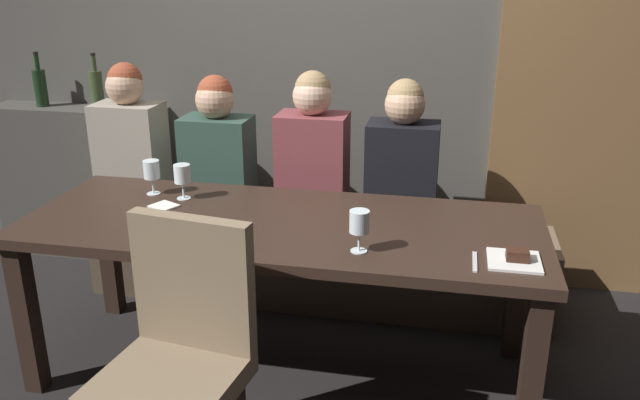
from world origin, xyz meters
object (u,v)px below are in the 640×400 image
object	(u,v)px
wine_glass_end_left	(182,176)
wine_glass_far_left	(359,224)
chair_near_side	(180,345)
diner_redhead	(130,142)
diner_far_end	(313,154)
dining_table	(281,240)
fork_on_table	(475,262)
dessert_plate	(515,259)
diner_near_end	(402,161)
wine_glass_near_right	(152,170)
diner_bearded	(218,153)
banquette_bench	(315,261)
wine_bottle_dark_red	(40,86)
wine_bottle_pale_label	(97,88)

from	to	relation	value
wine_glass_end_left	wine_glass_far_left	bearing A→B (deg)	-25.59
chair_near_side	diner_redhead	size ratio (longest dim) A/B	1.19
diner_far_end	wine_glass_far_left	xyz separation A→B (m)	(0.38, -0.95, 0.02)
diner_far_end	chair_near_side	bearing A→B (deg)	-95.91
diner_far_end	dining_table	bearing A→B (deg)	-88.78
fork_on_table	diner_far_end	bearing A→B (deg)	130.69
dessert_plate	fork_on_table	size ratio (longest dim) A/B	1.12
diner_redhead	diner_near_end	distance (m)	1.49
diner_near_end	diner_far_end	bearing A→B (deg)	-179.18
chair_near_side	diner_far_end	world-z (taller)	diner_far_end
diner_near_end	dessert_plate	distance (m)	1.06
dining_table	wine_glass_near_right	distance (m)	0.74
diner_bearded	wine_glass_far_left	size ratio (longest dim) A/B	4.77
banquette_bench	wine_bottle_dark_red	distance (m)	1.99
dining_table	diner_far_end	world-z (taller)	diner_far_end
wine_bottle_dark_red	diner_bearded	bearing A→B (deg)	-15.94
chair_near_side	dessert_plate	size ratio (longest dim) A/B	5.16
wine_bottle_dark_red	dessert_plate	world-z (taller)	wine_bottle_dark_red
wine_glass_near_right	fork_on_table	xyz separation A→B (m)	(1.48, -0.47, -0.11)
chair_near_side	fork_on_table	xyz separation A→B (m)	(0.96, 0.47, 0.18)
chair_near_side	wine_glass_near_right	size ratio (longest dim) A/B	5.98
diner_near_end	wine_glass_near_right	xyz separation A→B (m)	(-1.13, -0.50, 0.03)
banquette_bench	wine_glass_end_left	size ratio (longest dim) A/B	15.24
wine_glass_near_right	wine_glass_end_left	world-z (taller)	same
diner_bearded	fork_on_table	xyz separation A→B (m)	(1.32, -0.93, -0.08)
diner_redhead	wine_bottle_dark_red	size ratio (longest dim) A/B	2.53
diner_near_end	dessert_plate	size ratio (longest dim) A/B	4.15
diner_far_end	wine_bottle_dark_red	xyz separation A→B (m)	(-1.75, 0.32, 0.23)
diner_redhead	dessert_plate	size ratio (longest dim) A/B	4.35
banquette_bench	chair_near_side	size ratio (longest dim) A/B	2.55
dining_table	wine_glass_near_right	world-z (taller)	wine_glass_near_right
banquette_bench	diner_bearded	distance (m)	0.79
chair_near_side	wine_bottle_pale_label	bearing A→B (deg)	125.08
dining_table	diner_redhead	size ratio (longest dim) A/B	2.66
chair_near_side	diner_near_end	world-z (taller)	diner_near_end
wine_glass_end_left	dining_table	bearing A→B (deg)	-19.20
diner_far_end	wine_glass_far_left	world-z (taller)	diner_far_end
wine_glass_near_right	chair_near_side	bearing A→B (deg)	-61.11
chair_near_side	wine_glass_end_left	bearing A→B (deg)	111.18
diner_far_end	diner_redhead	bearing A→B (deg)	179.54
wine_glass_end_left	fork_on_table	distance (m)	1.38
dining_table	wine_glass_near_right	bearing A→B (deg)	162.66
wine_bottle_dark_red	fork_on_table	size ratio (longest dim) A/B	1.92
dining_table	dessert_plate	xyz separation A→B (m)	(0.94, -0.22, 0.10)
chair_near_side	fork_on_table	world-z (taller)	chair_near_side
chair_near_side	diner_bearded	bearing A→B (deg)	104.46
diner_redhead	dessert_plate	world-z (taller)	diner_redhead
diner_bearded	banquette_bench	bearing A→B (deg)	2.75
diner_far_end	wine_glass_near_right	xyz separation A→B (m)	(-0.66, -0.50, 0.02)
wine_bottle_dark_red	wine_glass_end_left	size ratio (longest dim) A/B	1.99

